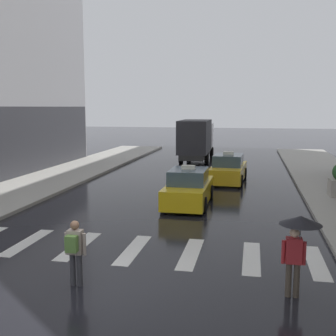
{
  "coord_description": "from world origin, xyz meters",
  "views": [
    {
      "loc": [
        3.53,
        -9.07,
        4.38
      ],
      "look_at": [
        0.09,
        8.0,
        1.85
      ],
      "focal_mm": 45.0,
      "sensor_mm": 36.0,
      "label": 1
    }
  ],
  "objects_px": {
    "taxi_second": "(228,170)",
    "box_truck": "(196,139)",
    "taxi_lead": "(189,189)",
    "pedestrian_with_backpack": "(75,248)",
    "pedestrian_with_umbrella": "(298,234)"
  },
  "relations": [
    {
      "from": "box_truck",
      "to": "pedestrian_with_backpack",
      "type": "bearing_deg",
      "value": -89.41
    },
    {
      "from": "taxi_second",
      "to": "pedestrian_with_umbrella",
      "type": "relative_size",
      "value": 2.38
    },
    {
      "from": "pedestrian_with_umbrella",
      "to": "pedestrian_with_backpack",
      "type": "height_order",
      "value": "pedestrian_with_umbrella"
    },
    {
      "from": "pedestrian_with_umbrella",
      "to": "pedestrian_with_backpack",
      "type": "relative_size",
      "value": 1.18
    },
    {
      "from": "taxi_lead",
      "to": "pedestrian_with_backpack",
      "type": "distance_m",
      "value": 9.36
    },
    {
      "from": "box_truck",
      "to": "pedestrian_with_backpack",
      "type": "distance_m",
      "value": 24.32
    },
    {
      "from": "taxi_second",
      "to": "taxi_lead",
      "type": "bearing_deg",
      "value": -102.95
    },
    {
      "from": "box_truck",
      "to": "pedestrian_with_umbrella",
      "type": "xyz_separation_m",
      "value": [
        5.5,
        -23.86,
        -0.34
      ]
    },
    {
      "from": "taxi_lead",
      "to": "box_truck",
      "type": "height_order",
      "value": "box_truck"
    },
    {
      "from": "taxi_lead",
      "to": "box_truck",
      "type": "distance_m",
      "value": 15.18
    },
    {
      "from": "box_truck",
      "to": "pedestrian_with_backpack",
      "type": "relative_size",
      "value": 4.59
    },
    {
      "from": "taxi_lead",
      "to": "box_truck",
      "type": "relative_size",
      "value": 0.6
    },
    {
      "from": "taxi_lead",
      "to": "taxi_second",
      "type": "relative_size",
      "value": 0.98
    },
    {
      "from": "taxi_second",
      "to": "box_truck",
      "type": "distance_m",
      "value": 9.44
    },
    {
      "from": "taxi_lead",
      "to": "pedestrian_with_backpack",
      "type": "bearing_deg",
      "value": -98.63
    }
  ]
}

